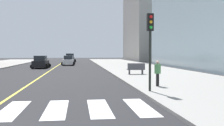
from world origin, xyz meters
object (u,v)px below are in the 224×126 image
(car_black_second, at_px, (41,62))
(pedestrian_waiting_east, at_px, (158,72))
(car_white_nearest, at_px, (68,61))
(traffic_light_near_corner, at_px, (150,36))
(car_gray_third, at_px, (70,58))
(park_bench, at_px, (136,69))

(car_black_second, xyz_separation_m, pedestrian_waiting_east, (10.76, -24.15, 0.20))
(car_white_nearest, relative_size, traffic_light_near_corner, 0.90)
(car_gray_third, height_order, pedestrian_waiting_east, car_gray_third)
(park_bench, bearing_deg, car_white_nearest, 18.78)
(pedestrian_waiting_east, bearing_deg, traffic_light_near_corner, 164.59)
(car_gray_third, distance_m, park_bench, 39.09)
(car_black_second, xyz_separation_m, park_bench, (11.40, -14.37, -0.19))
(car_black_second, distance_m, car_gray_third, 24.21)
(car_gray_third, distance_m, traffic_light_near_corner, 50.66)
(park_bench, distance_m, pedestrian_waiting_east, 9.81)
(car_white_nearest, relative_size, pedestrian_waiting_east, 2.37)
(car_black_second, height_order, pedestrian_waiting_east, car_black_second)
(car_black_second, relative_size, car_gray_third, 0.91)
(car_black_second, distance_m, traffic_light_near_corner, 28.13)
(car_black_second, bearing_deg, car_gray_third, 83.92)
(car_white_nearest, relative_size, park_bench, 2.22)
(car_white_nearest, height_order, park_bench, car_white_nearest)
(car_white_nearest, height_order, car_black_second, car_black_second)
(car_white_nearest, relative_size, car_gray_third, 0.85)
(car_white_nearest, xyz_separation_m, traffic_light_near_corner, (5.91, -35.08, 2.47))
(park_bench, bearing_deg, pedestrian_waiting_east, 176.69)
(car_white_nearest, xyz_separation_m, car_black_second, (-3.75, -8.78, 0.05))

